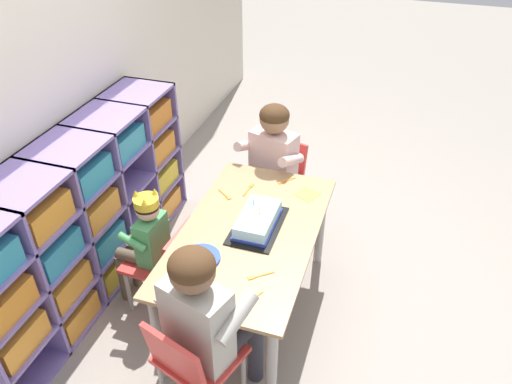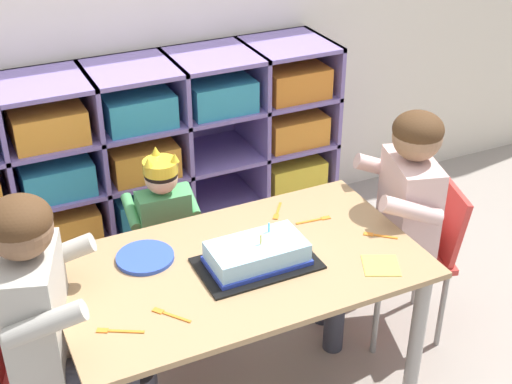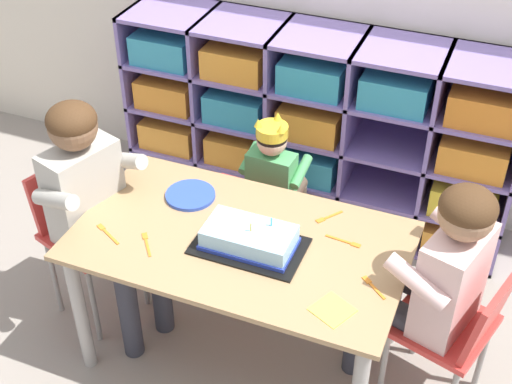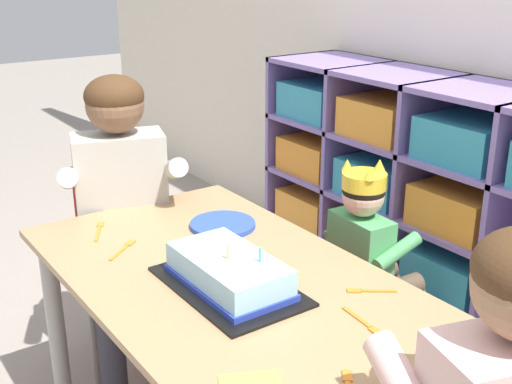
{
  "view_description": "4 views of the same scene",
  "coord_description": "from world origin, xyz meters",
  "px_view_note": "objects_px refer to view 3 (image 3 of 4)",
  "views": [
    {
      "loc": [
        -1.94,
        -0.67,
        2.33
      ],
      "look_at": [
        0.01,
        -0.03,
        0.89
      ],
      "focal_mm": 34.54,
      "sensor_mm": 36.0,
      "label": 1
    },
    {
      "loc": [
        -0.81,
        -1.83,
        2.07
      ],
      "look_at": [
        0.09,
        0.05,
        0.87
      ],
      "focal_mm": 50.02,
      "sensor_mm": 36.0,
      "label": 2
    },
    {
      "loc": [
        0.81,
        -1.85,
        2.37
      ],
      "look_at": [
        0.06,
        0.01,
        0.86
      ],
      "focal_mm": 49.88,
      "sensor_mm": 36.0,
      "label": 3
    },
    {
      "loc": [
        1.29,
        -0.82,
        1.43
      ],
      "look_at": [
        0.05,
        0.05,
        0.87
      ],
      "focal_mm": 46.11,
      "sensor_mm": 36.0,
      "label": 4
    }
  ],
  "objects_px": {
    "adult_helper_seated": "(94,197)",
    "classroom_chair_guest_side": "(457,326)",
    "classroom_chair_blue": "(265,212)",
    "classroom_chair_adult_side": "(83,226)",
    "fork_near_child_seat": "(372,286)",
    "fork_scattered_mid_table": "(147,243)",
    "birthday_cake_on_tray": "(249,239)",
    "fork_by_napkin": "(107,233)",
    "fork_beside_plate_stack": "(345,242)",
    "paper_plate_stack": "(190,195)",
    "guest_at_table_side": "(437,272)",
    "child_with_crown": "(275,174)",
    "activity_table": "(240,258)",
    "fork_near_cake_tray": "(328,217)"
  },
  "relations": [
    {
      "from": "adult_helper_seated",
      "to": "classroom_chair_guest_side",
      "type": "bearing_deg",
      "value": -68.59
    },
    {
      "from": "classroom_chair_blue",
      "to": "classroom_chair_adult_side",
      "type": "height_order",
      "value": "classroom_chair_adult_side"
    },
    {
      "from": "fork_near_child_seat",
      "to": "fork_scattered_mid_table",
      "type": "height_order",
      "value": "same"
    },
    {
      "from": "adult_helper_seated",
      "to": "classroom_chair_adult_side",
      "type": "bearing_deg",
      "value": 90.0
    },
    {
      "from": "classroom_chair_blue",
      "to": "birthday_cake_on_tray",
      "type": "xyz_separation_m",
      "value": [
        0.14,
        -0.53,
        0.31
      ]
    },
    {
      "from": "classroom_chair_adult_side",
      "to": "fork_by_napkin",
      "type": "xyz_separation_m",
      "value": [
        0.25,
        -0.18,
        0.19
      ]
    },
    {
      "from": "fork_beside_plate_stack",
      "to": "fork_near_child_seat",
      "type": "bearing_deg",
      "value": 134.2
    },
    {
      "from": "classroom_chair_guest_side",
      "to": "fork_near_child_seat",
      "type": "xyz_separation_m",
      "value": [
        -0.3,
        -0.13,
        0.22
      ]
    },
    {
      "from": "classroom_chair_blue",
      "to": "paper_plate_stack",
      "type": "distance_m",
      "value": 0.47
    },
    {
      "from": "guest_at_table_side",
      "to": "fork_by_napkin",
      "type": "xyz_separation_m",
      "value": [
        -1.19,
        -0.27,
        0.01
      ]
    },
    {
      "from": "child_with_crown",
      "to": "guest_at_table_side",
      "type": "bearing_deg",
      "value": 151.54
    },
    {
      "from": "adult_helper_seated",
      "to": "fork_scattered_mid_table",
      "type": "relative_size",
      "value": 9.07
    },
    {
      "from": "activity_table",
      "to": "paper_plate_stack",
      "type": "height_order",
      "value": "paper_plate_stack"
    },
    {
      "from": "fork_beside_plate_stack",
      "to": "adult_helper_seated",
      "type": "bearing_deg",
      "value": 13.52
    },
    {
      "from": "child_with_crown",
      "to": "paper_plate_stack",
      "type": "height_order",
      "value": "child_with_crown"
    },
    {
      "from": "guest_at_table_side",
      "to": "fork_near_child_seat",
      "type": "xyz_separation_m",
      "value": [
        -0.19,
        -0.17,
        0.01
      ]
    },
    {
      "from": "classroom_chair_blue",
      "to": "fork_beside_plate_stack",
      "type": "relative_size",
      "value": 4.34
    },
    {
      "from": "classroom_chair_blue",
      "to": "fork_near_child_seat",
      "type": "height_order",
      "value": "fork_near_child_seat"
    },
    {
      "from": "fork_near_child_seat",
      "to": "fork_near_cake_tray",
      "type": "relative_size",
      "value": 0.97
    },
    {
      "from": "adult_helper_seated",
      "to": "fork_near_cake_tray",
      "type": "xyz_separation_m",
      "value": [
        0.89,
        0.25,
        -0.02
      ]
    },
    {
      "from": "classroom_chair_guest_side",
      "to": "paper_plate_stack",
      "type": "distance_m",
      "value": 1.14
    },
    {
      "from": "birthday_cake_on_tray",
      "to": "fork_near_child_seat",
      "type": "distance_m",
      "value": 0.48
    },
    {
      "from": "guest_at_table_side",
      "to": "birthday_cake_on_tray",
      "type": "distance_m",
      "value": 0.68
    },
    {
      "from": "adult_helper_seated",
      "to": "child_with_crown",
      "type": "bearing_deg",
      "value": -23.17
    },
    {
      "from": "child_with_crown",
      "to": "classroom_chair_adult_side",
      "type": "distance_m",
      "value": 0.87
    },
    {
      "from": "fork_beside_plate_stack",
      "to": "fork_scattered_mid_table",
      "type": "distance_m",
      "value": 0.74
    },
    {
      "from": "classroom_chair_guest_side",
      "to": "activity_table",
      "type": "bearing_deg",
      "value": -68.49
    },
    {
      "from": "guest_at_table_side",
      "to": "fork_near_cake_tray",
      "type": "bearing_deg",
      "value": -90.25
    },
    {
      "from": "fork_by_napkin",
      "to": "fork_near_cake_tray",
      "type": "bearing_deg",
      "value": 57.03
    },
    {
      "from": "birthday_cake_on_tray",
      "to": "fork_by_napkin",
      "type": "relative_size",
      "value": 3.03
    },
    {
      "from": "birthday_cake_on_tray",
      "to": "fork_near_child_seat",
      "type": "height_order",
      "value": "birthday_cake_on_tray"
    },
    {
      "from": "classroom_chair_guest_side",
      "to": "fork_near_cake_tray",
      "type": "height_order",
      "value": "classroom_chair_guest_side"
    },
    {
      "from": "classroom_chair_guest_side",
      "to": "guest_at_table_side",
      "type": "relative_size",
      "value": 0.68
    },
    {
      "from": "activity_table",
      "to": "fork_scattered_mid_table",
      "type": "relative_size",
      "value": 10.7
    },
    {
      "from": "guest_at_table_side",
      "to": "fork_near_child_seat",
      "type": "height_order",
      "value": "guest_at_table_side"
    },
    {
      "from": "child_with_crown",
      "to": "birthday_cake_on_tray",
      "type": "distance_m",
      "value": 0.67
    },
    {
      "from": "classroom_chair_blue",
      "to": "fork_near_cake_tray",
      "type": "distance_m",
      "value": 0.52
    },
    {
      "from": "fork_scattered_mid_table",
      "to": "fork_near_cake_tray",
      "type": "relative_size",
      "value": 1.08
    },
    {
      "from": "adult_helper_seated",
      "to": "fork_near_child_seat",
      "type": "bearing_deg",
      "value": -74.42
    },
    {
      "from": "classroom_chair_blue",
      "to": "paper_plate_stack",
      "type": "height_order",
      "value": "paper_plate_stack"
    },
    {
      "from": "paper_plate_stack",
      "to": "classroom_chair_guest_side",
      "type": "bearing_deg",
      "value": -4.59
    },
    {
      "from": "fork_beside_plate_stack",
      "to": "fork_near_child_seat",
      "type": "xyz_separation_m",
      "value": [
        0.15,
        -0.19,
        0.0
      ]
    },
    {
      "from": "guest_at_table_side",
      "to": "fork_beside_plate_stack",
      "type": "bearing_deg",
      "value": -77.26
    },
    {
      "from": "fork_near_child_seat",
      "to": "fork_scattered_mid_table",
      "type": "bearing_deg",
      "value": -133.11
    },
    {
      "from": "child_with_crown",
      "to": "adult_helper_seated",
      "type": "relative_size",
      "value": 0.78
    },
    {
      "from": "fork_near_cake_tray",
      "to": "fork_near_child_seat",
      "type": "bearing_deg",
      "value": -103.09
    },
    {
      "from": "child_with_crown",
      "to": "fork_near_child_seat",
      "type": "bearing_deg",
      "value": 135.83
    },
    {
      "from": "classroom_chair_blue",
      "to": "fork_beside_plate_stack",
      "type": "distance_m",
      "value": 0.65
    },
    {
      "from": "fork_near_child_seat",
      "to": "fork_near_cake_tray",
      "type": "xyz_separation_m",
      "value": [
        -0.26,
        0.3,
        0.0
      ]
    },
    {
      "from": "classroom_chair_blue",
      "to": "fork_near_child_seat",
      "type": "relative_size",
      "value": 5.8
    }
  ]
}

